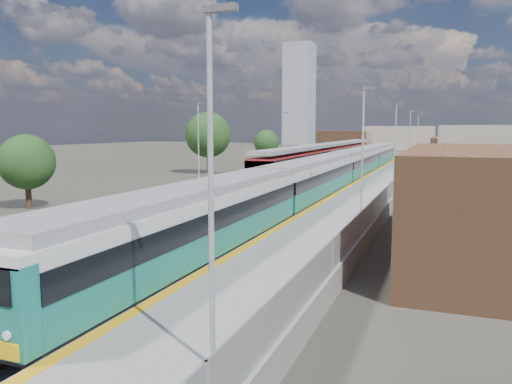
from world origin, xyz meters
The scene contains 11 objects.
ground centered at (0.00, 50.00, 0.00)m, with size 320.00×320.00×0.00m, color #47443A.
ballast_bed centered at (-2.25, 52.50, 0.03)m, with size 10.50×155.00×0.06m, color #565451.
tracks centered at (-1.65, 54.18, 0.11)m, with size 8.96×160.00×0.17m.
platform_right centered at (5.28, 52.49, 0.54)m, with size 4.70×155.00×8.52m.
platform_left centered at (-9.05, 52.49, 0.52)m, with size 4.30×155.00×8.52m.
buildings centered at (-18.12, 138.60, 10.70)m, with size 72.00×185.50×40.00m.
green_train centered at (1.50, 40.41, 2.22)m, with size 2.87×79.84×3.16m.
red_train centered at (-5.50, 68.16, 2.26)m, with size 3.03×61.48×3.83m.
tree_a centered at (-18.78, 22.16, 3.59)m, with size 4.21×4.21×5.71m.
tree_b centered at (-19.39, 54.68, 5.34)m, with size 6.25×6.25×8.47m.
tree_c centered at (-18.44, 75.87, 3.76)m, with size 4.41×4.41×5.97m.
Camera 1 is at (11.07, -7.17, 6.08)m, focal length 35.00 mm.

